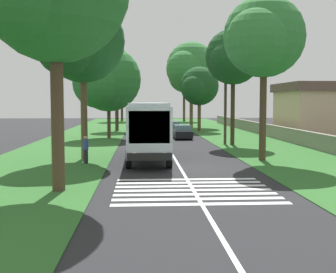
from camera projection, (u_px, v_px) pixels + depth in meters
name	position (u px, v px, depth m)	size (l,w,h in m)	color
ground	(180.00, 167.00, 26.32)	(160.00, 160.00, 0.00)	#262628
grass_verge_left	(75.00, 144.00, 40.76)	(120.00, 8.00, 0.04)	#2D6628
grass_verge_right	(255.00, 143.00, 41.73)	(120.00, 8.00, 0.04)	#2D6628
centre_line	(166.00, 144.00, 41.25)	(110.00, 0.16, 0.01)	silver
coach_bus	(148.00, 127.00, 29.73)	(11.16, 2.62, 3.73)	silver
zebra_crossing	(193.00, 190.00, 19.59)	(5.85, 6.80, 0.01)	silver
trailing_car_0	(182.00, 132.00, 46.72)	(4.30, 1.78, 1.43)	black
trailing_car_1	(172.00, 127.00, 55.68)	(4.30, 1.78, 1.43)	#145933
trailing_minibus_0	(142.00, 117.00, 66.30)	(6.00, 2.14, 2.53)	#CC4C33
roadside_tree_left_1	(106.00, 81.00, 46.56)	(8.18, 6.77, 9.41)	#4C3826
roadside_tree_left_2	(80.00, 44.00, 29.37)	(6.92, 5.49, 10.38)	brown
roadside_tree_left_3	(116.00, 81.00, 58.53)	(5.61, 4.81, 9.03)	#3D2D1E
roadside_tree_left_4	(120.00, 78.00, 87.44)	(8.00, 6.72, 11.80)	#3D2D1E
roadside_tree_right_0	(190.00, 68.00, 67.11)	(8.89, 7.54, 12.64)	brown
roadside_tree_right_1	(183.00, 78.00, 87.49)	(7.03, 5.93, 11.49)	#4C3826
roadside_tree_right_2	(261.00, 39.00, 28.60)	(6.43, 5.27, 10.45)	#4C3826
roadside_tree_right_3	(198.00, 87.00, 57.61)	(5.82, 4.91, 8.21)	brown
roadside_tree_right_4	(232.00, 58.00, 39.27)	(5.55, 4.84, 10.07)	#3D2D1E
utility_pole	(225.00, 92.00, 39.92)	(0.24, 1.40, 8.90)	#473828
roadside_wall	(275.00, 132.00, 46.85)	(70.00, 0.40, 1.32)	gray
roadside_building	(328.00, 110.00, 47.74)	(9.44, 9.67, 5.76)	beige
pedestrian	(86.00, 149.00, 27.72)	(0.34, 0.34, 1.69)	#26262D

